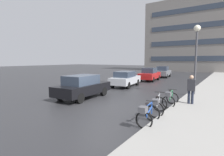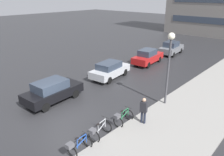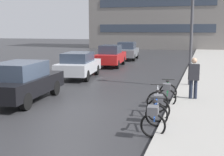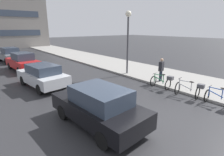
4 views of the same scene
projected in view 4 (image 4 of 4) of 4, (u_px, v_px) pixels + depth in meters
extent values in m
plane|color=#28282B|center=(151.00, 115.00, 7.84)|extent=(140.00, 140.00, 0.00)
cube|color=gray|center=(113.00, 64.00, 18.92)|extent=(4.80, 60.00, 0.14)
torus|color=black|center=(207.00, 96.00, 9.21)|extent=(0.69, 0.10, 0.69)
cube|color=#234CA8|center=(222.00, 94.00, 8.65)|extent=(0.04, 0.04, 0.55)
cube|color=#234CA8|center=(209.00, 91.00, 9.08)|extent=(0.04, 0.04, 0.53)
cube|color=#234CA8|center=(216.00, 89.00, 8.80)|extent=(0.07, 0.61, 0.04)
cube|color=#234CA8|center=(216.00, 94.00, 8.86)|extent=(0.08, 0.69, 0.25)
ellipsoid|color=black|center=(223.00, 88.00, 8.57)|extent=(0.15, 0.27, 0.07)
cylinder|color=black|center=(210.00, 86.00, 9.01)|extent=(0.50, 0.06, 0.03)
torus|color=black|center=(177.00, 88.00, 10.25)|extent=(0.76, 0.18, 0.76)
torus|color=black|center=(198.00, 93.00, 9.54)|extent=(0.76, 0.18, 0.76)
cube|color=#ADAFB5|center=(191.00, 87.00, 9.71)|extent=(0.04, 0.04, 0.51)
cube|color=#ADAFB5|center=(179.00, 84.00, 10.12)|extent=(0.04, 0.04, 0.61)
cube|color=#ADAFB5|center=(186.00, 81.00, 9.84)|extent=(0.15, 0.67, 0.04)
cube|color=#ADAFB5|center=(185.00, 87.00, 9.91)|extent=(0.16, 0.75, 0.27)
ellipsoid|color=black|center=(192.00, 82.00, 9.63)|extent=(0.18, 0.28, 0.07)
cylinder|color=black|center=(180.00, 78.00, 10.03)|extent=(0.50, 0.11, 0.03)
cube|color=#4C4C51|center=(201.00, 86.00, 9.36)|extent=(0.33, 0.38, 0.22)
torus|color=black|center=(153.00, 81.00, 11.74)|extent=(0.72, 0.11, 0.71)
torus|color=black|center=(168.00, 85.00, 10.98)|extent=(0.72, 0.11, 0.71)
cube|color=#237042|center=(163.00, 79.00, 11.15)|extent=(0.04, 0.04, 0.56)
cube|color=#237042|center=(155.00, 77.00, 11.61)|extent=(0.04, 0.04, 0.52)
cube|color=#237042|center=(159.00, 75.00, 11.32)|extent=(0.08, 0.65, 0.04)
cube|color=#237042|center=(159.00, 79.00, 11.38)|extent=(0.09, 0.74, 0.27)
ellipsoid|color=black|center=(164.00, 75.00, 11.07)|extent=(0.16, 0.27, 0.07)
cylinder|color=black|center=(155.00, 73.00, 11.53)|extent=(0.50, 0.06, 0.03)
cube|color=#4C4C51|center=(170.00, 78.00, 10.77)|extent=(0.30, 0.36, 0.22)
cube|color=black|center=(98.00, 109.00, 7.00)|extent=(2.17, 4.40, 0.65)
cube|color=#2D3847|center=(100.00, 96.00, 6.71)|extent=(1.70, 2.40, 0.62)
cylinder|color=black|center=(63.00, 112.00, 7.47)|extent=(0.26, 0.65, 0.64)
cylinder|color=black|center=(95.00, 101.00, 8.58)|extent=(0.26, 0.65, 0.64)
cylinder|color=black|center=(103.00, 140.00, 5.61)|extent=(0.26, 0.65, 0.64)
cylinder|color=black|center=(137.00, 122.00, 6.71)|extent=(0.26, 0.65, 0.64)
cube|color=#B2B5BA|center=(43.00, 77.00, 11.56)|extent=(2.28, 4.32, 0.64)
cube|color=#2D3847|center=(43.00, 69.00, 11.28)|extent=(1.73, 2.39, 0.55)
cylinder|color=black|center=(23.00, 81.00, 11.95)|extent=(0.30, 0.66, 0.64)
cylinder|color=black|center=(46.00, 76.00, 13.05)|extent=(0.30, 0.66, 0.64)
cylinder|color=black|center=(40.00, 89.00, 10.24)|extent=(0.30, 0.66, 0.64)
cylinder|color=black|center=(64.00, 83.00, 11.34)|extent=(0.30, 0.66, 0.64)
cube|color=#AD1919|center=(23.00, 63.00, 16.11)|extent=(2.14, 4.48, 0.69)
cube|color=#2D3847|center=(22.00, 56.00, 15.81)|extent=(1.61, 2.15, 0.64)
cylinder|color=black|center=(10.00, 66.00, 16.60)|extent=(0.28, 0.66, 0.64)
cylinder|color=black|center=(27.00, 64.00, 17.64)|extent=(0.28, 0.66, 0.64)
cylinder|color=black|center=(19.00, 71.00, 14.77)|extent=(0.28, 0.66, 0.64)
cylinder|color=black|center=(38.00, 68.00, 15.81)|extent=(0.28, 0.66, 0.64)
cube|color=slate|center=(10.00, 56.00, 20.17)|extent=(2.19, 4.28, 0.70)
cube|color=#2D3847|center=(10.00, 50.00, 19.88)|extent=(1.65, 2.08, 0.63)
cylinder|color=black|center=(0.00, 59.00, 20.60)|extent=(0.28, 0.66, 0.64)
cylinder|color=black|center=(15.00, 57.00, 21.68)|extent=(0.28, 0.66, 0.64)
cylinder|color=black|center=(6.00, 61.00, 18.86)|extent=(0.28, 0.66, 0.64)
cylinder|color=black|center=(22.00, 60.00, 19.93)|extent=(0.28, 0.66, 0.64)
cylinder|color=#1E2333|center=(160.00, 77.00, 12.34)|extent=(0.14, 0.14, 0.89)
cylinder|color=#1E2333|center=(161.00, 77.00, 12.47)|extent=(0.14, 0.14, 0.89)
cube|color=#232328|center=(161.00, 66.00, 12.20)|extent=(0.44, 0.32, 0.64)
sphere|color=tan|center=(162.00, 60.00, 12.07)|extent=(0.22, 0.22, 0.22)
cylinder|color=#424247|center=(128.00, 47.00, 14.04)|extent=(0.14, 0.14, 4.66)
sphere|color=#F2EACC|center=(128.00, 14.00, 13.34)|extent=(0.45, 0.45, 0.45)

